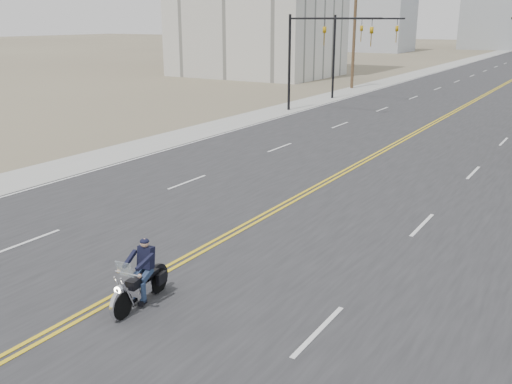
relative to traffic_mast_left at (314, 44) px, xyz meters
The scene contains 7 objects.
ground_plane 33.60m from the traffic_mast_left, 74.33° to the right, with size 400.00×400.00×0.00m, color #776D56.
sidewalk_left 38.40m from the traffic_mast_left, 93.80° to the left, with size 3.00×200.00×0.01m, color #A5A5A0.
traffic_mast_left is the anchor object (origin of this frame).
traffic_mast_far 8.01m from the traffic_mast_left, 92.40° to the left, with size 6.10×0.26×7.00m.
utility_pole_left 16.39m from the traffic_mast_left, 102.42° to the left, with size 2.20×0.30×10.50m.
haze_bldg_f 106.28m from the traffic_mast_left, 112.71° to the left, with size 12.00×12.00×16.00m, color #ADB2B7.
motorcyclist 30.98m from the traffic_mast_left, 71.47° to the right, with size 0.89×2.07×1.62m, color black, non-canonical shape.
Camera 1 is at (9.69, -6.24, 6.64)m, focal length 40.00 mm.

